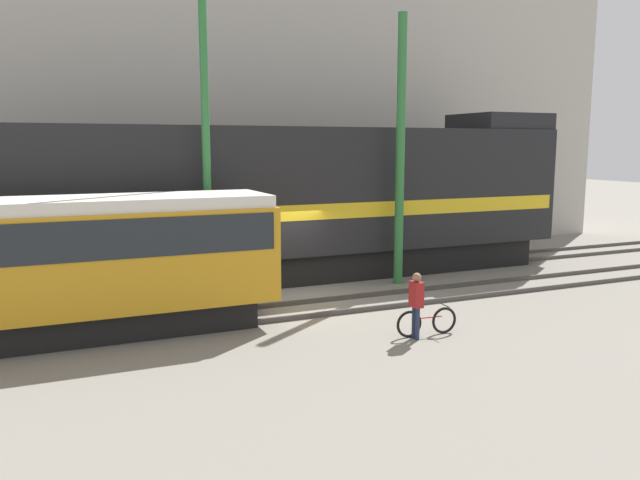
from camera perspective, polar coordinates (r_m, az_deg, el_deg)
name	(u,v)px	position (r m, az deg, el deg)	size (l,w,h in m)	color
ground_plane	(293,296)	(19.13, -2.45, -5.09)	(120.00, 120.00, 0.00)	gray
track_near	(317,307)	(17.48, -0.29, -6.18)	(60.00, 1.51, 0.14)	#47423D
track_far	(269,279)	(21.18, -4.65, -3.56)	(60.00, 1.51, 0.14)	#47423D
building_backdrop	(211,83)	(27.98, -9.93, 13.97)	(37.55, 6.00, 14.38)	#B7B2A8
freight_locomotive	(284,201)	(20.97, -3.34, 3.53)	(20.95, 3.04, 5.72)	black
streetcar	(82,258)	(15.76, -20.90, -1.55)	(9.07, 2.54, 3.34)	black
bicycle	(427,322)	(15.35, 9.74, -7.40)	(1.61, 0.44, 0.72)	black
person	(416,299)	(14.88, 8.79, -5.38)	(0.24, 0.37, 1.60)	#232D4C
utility_pole_left	(206,136)	(18.05, -10.40, 9.34)	(0.23, 0.23, 9.61)	#2D7238
utility_pole_center	(400,152)	(20.45, 7.35, 7.99)	(0.29, 0.29, 8.66)	#2D7238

